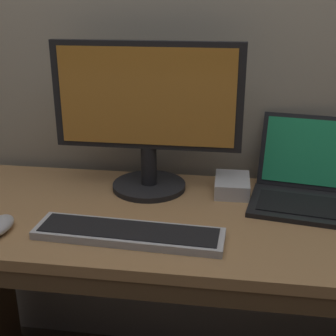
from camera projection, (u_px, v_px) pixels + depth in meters
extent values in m
cube|color=#A87A4C|center=(188.00, 219.00, 1.32)|extent=(1.52, 0.61, 0.03)
cube|color=brown|center=(175.00, 291.00, 1.07)|extent=(1.46, 0.02, 0.05)
cube|color=black|center=(302.00, 206.00, 1.35)|extent=(0.34, 0.27, 0.01)
cube|color=black|center=(302.00, 204.00, 1.34)|extent=(0.27, 0.18, 0.00)
cube|color=black|center=(308.00, 152.00, 1.45)|extent=(0.31, 0.15, 0.22)
cube|color=#23935B|center=(308.00, 152.00, 1.45)|extent=(0.28, 0.13, 0.19)
cylinder|color=black|center=(149.00, 186.00, 1.49)|extent=(0.24, 0.24, 0.02)
cylinder|color=black|center=(149.00, 165.00, 1.46)|extent=(0.05, 0.05, 0.13)
cube|color=black|center=(147.00, 96.00, 1.37)|extent=(0.58, 0.02, 0.33)
cube|color=#C67F2D|center=(146.00, 97.00, 1.36)|extent=(0.53, 0.00, 0.29)
cube|color=#BCBCC1|center=(129.00, 234.00, 1.19)|extent=(0.50, 0.14, 0.02)
cube|color=black|center=(129.00, 230.00, 1.18)|extent=(0.47, 0.12, 0.00)
cube|color=silver|center=(232.00, 185.00, 1.45)|extent=(0.11, 0.15, 0.05)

